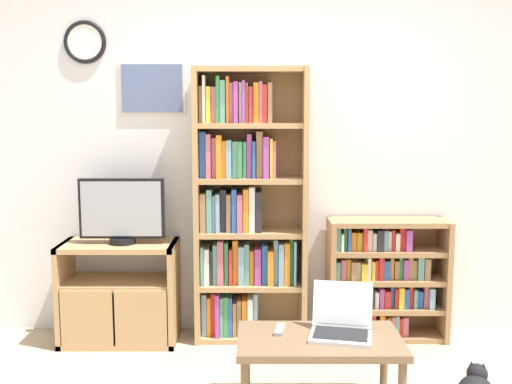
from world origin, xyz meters
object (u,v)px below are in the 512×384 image
bookshelf_tall (246,209)px  coffee_table (322,346)px  laptop (344,323)px  tv_stand (122,293)px  bookshelf_short (384,280)px  television (124,211)px  remote_near_laptop (282,330)px

bookshelf_tall → coffee_table: bookshelf_tall is taller
bookshelf_tall → laptop: (0.55, -1.04, -0.45)m
tv_stand → coffee_table: 1.63m
bookshelf_short → bookshelf_tall: bearing=-179.9°
television → bookshelf_short: bearing=3.1°
bookshelf_tall → remote_near_laptop: (0.21, -1.00, -0.51)m
television → laptop: television is taller
tv_stand → television: size_ratio=1.38×
tv_stand → remote_near_laptop: size_ratio=4.86×
television → remote_near_laptop: size_ratio=3.53×
bookshelf_short → laptop: 1.13m
tv_stand → laptop: size_ratio=2.13×
bookshelf_short → television: bearing=-176.9°
bookshelf_tall → laptop: bookshelf_tall is taller
bookshelf_short → remote_near_laptop: bookshelf_short is taller
bookshelf_tall → coffee_table: (0.43, -1.08, -0.56)m
bookshelf_short → remote_near_laptop: size_ratio=5.20×
bookshelf_tall → bookshelf_short: bearing=0.1°
tv_stand → coffee_table: bearing=-37.4°
television → tv_stand: bearing=170.7°
tv_stand → television: television is taller
bookshelf_short → laptop: (-0.44, -1.04, 0.06)m
coffee_table → laptop: bearing=19.2°
laptop → remote_near_laptop: laptop is taller
television → coffee_table: television is taller
television → bookshelf_tall: 0.84m
bookshelf_tall → remote_near_laptop: bookshelf_tall is taller
television → laptop: (1.38, -0.94, -0.45)m
television → remote_near_laptop: bearing=-40.6°
bookshelf_short → remote_near_laptop: 1.26m
bookshelf_tall → bookshelf_short: bookshelf_tall is taller
television → bookshelf_short: size_ratio=0.68×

